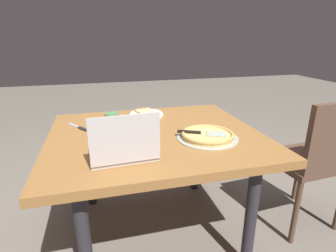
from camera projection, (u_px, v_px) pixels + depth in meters
ground_plane at (157, 229)px, 1.81m from camera, size 12.00×12.00×0.00m
dining_table at (155, 144)px, 1.61m from camera, size 1.23×1.08×0.70m
laptop at (124, 149)px, 1.23m from camera, size 0.32×0.24×0.24m
pizza_plate at (146, 114)px, 1.91m from camera, size 0.24×0.24×0.04m
pizza_tray at (207, 135)px, 1.49m from camera, size 0.35×0.35×0.04m
table_knife at (79, 128)px, 1.66m from camera, size 0.13×0.19×0.01m
drink_cup at (112, 122)px, 1.60m from camera, size 0.08×0.08×0.11m
chair_near at (313, 157)px, 1.68m from camera, size 0.44×0.44×0.90m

